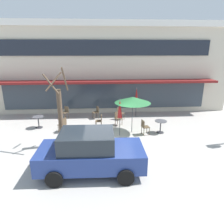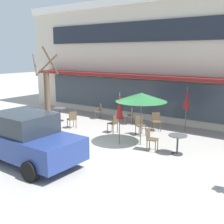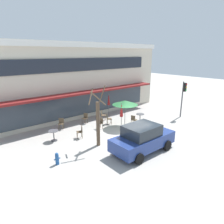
% 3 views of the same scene
% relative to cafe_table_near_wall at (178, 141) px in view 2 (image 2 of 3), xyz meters
% --- Properties ---
extents(ground_plane, '(80.00, 80.00, 0.00)m').
position_rel_cafe_table_near_wall_xyz_m(ground_plane, '(-3.14, -1.75, -0.52)').
color(ground_plane, '#ADA8A0').
extents(building_facade, '(19.33, 9.10, 6.86)m').
position_rel_cafe_table_near_wall_xyz_m(building_facade, '(-3.14, 8.21, 2.91)').
color(building_facade, beige).
rests_on(building_facade, ground).
extents(cafe_table_near_wall, '(0.70, 0.70, 0.76)m').
position_rel_cafe_table_near_wall_xyz_m(cafe_table_near_wall, '(0.00, 0.00, 0.00)').
color(cafe_table_near_wall, '#333338').
rests_on(cafe_table_near_wall, ground).
extents(cafe_table_streetside, '(0.70, 0.70, 0.76)m').
position_rel_cafe_table_near_wall_xyz_m(cafe_table_streetside, '(-7.55, 1.26, 0.00)').
color(cafe_table_streetside, '#333338').
rests_on(cafe_table_streetside, ground).
extents(patio_umbrella_green_folded, '(0.28, 0.28, 2.20)m').
position_rel_cafe_table_near_wall_xyz_m(patio_umbrella_green_folded, '(-2.49, -0.23, 1.11)').
color(patio_umbrella_green_folded, '#4C4C51').
rests_on(patio_umbrella_green_folded, ground).
extents(patio_umbrella_cream_folded, '(0.28, 0.28, 2.20)m').
position_rel_cafe_table_near_wall_xyz_m(patio_umbrella_cream_folded, '(-0.92, 3.23, 1.11)').
color(patio_umbrella_cream_folded, '#4C4C51').
rests_on(patio_umbrella_cream_folded, ground).
extents(patio_umbrella_corner_open, '(2.10, 2.10, 2.20)m').
position_rel_cafe_table_near_wall_xyz_m(patio_umbrella_corner_open, '(-1.70, 0.18, 1.51)').
color(patio_umbrella_corner_open, '#4C4C51').
rests_on(patio_umbrella_corner_open, ground).
extents(cafe_chair_0, '(0.56, 0.56, 0.89)m').
position_rel_cafe_table_near_wall_xyz_m(cafe_chair_0, '(-2.18, 2.59, 0.01)').
color(cafe_chair_0, brown).
rests_on(cafe_chair_0, ground).
extents(cafe_chair_1, '(0.53, 0.53, 0.89)m').
position_rel_cafe_table_near_wall_xyz_m(cafe_chair_1, '(-3.88, 2.89, 0.01)').
color(cafe_chair_1, brown).
rests_on(cafe_chair_1, ground).
extents(cafe_chair_2, '(0.42, 0.42, 0.89)m').
position_rel_cafe_table_near_wall_xyz_m(cafe_chair_2, '(-3.64, 1.01, 0.01)').
color(cafe_chair_2, brown).
rests_on(cafe_chair_2, ground).
extents(cafe_chair_3, '(0.56, 0.56, 0.89)m').
position_rel_cafe_table_near_wall_xyz_m(cafe_chair_3, '(-6.10, 3.00, 0.01)').
color(cafe_chair_3, brown).
rests_on(cafe_chair_3, ground).
extents(cafe_chair_4, '(0.53, 0.53, 0.89)m').
position_rel_cafe_table_near_wall_xyz_m(cafe_chair_4, '(-5.85, 0.48, 0.01)').
color(cafe_chair_4, brown).
rests_on(cafe_chair_4, ground).
extents(cafe_chair_5, '(0.47, 0.47, 0.89)m').
position_rel_cafe_table_near_wall_xyz_m(cafe_chair_5, '(-1.03, -0.20, 0.01)').
color(cafe_chair_5, brown).
rests_on(cafe_chair_5, ground).
extents(cafe_chair_6, '(0.55, 0.55, 0.89)m').
position_rel_cafe_table_near_wall_xyz_m(cafe_chair_6, '(-2.45, 1.45, 0.01)').
color(cafe_chair_6, brown).
rests_on(cafe_chair_6, ground).
extents(parked_sedan, '(4.23, 2.07, 1.76)m').
position_rel_cafe_table_near_wall_xyz_m(parked_sedan, '(-4.03, -3.79, 0.36)').
color(parked_sedan, navy).
rests_on(parked_sedan, ground).
extents(street_tree, '(1.11, 1.34, 4.06)m').
position_rel_cafe_table_near_wall_xyz_m(street_tree, '(-5.60, -1.33, 1.21)').
color(street_tree, brown).
rests_on(street_tree, ground).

